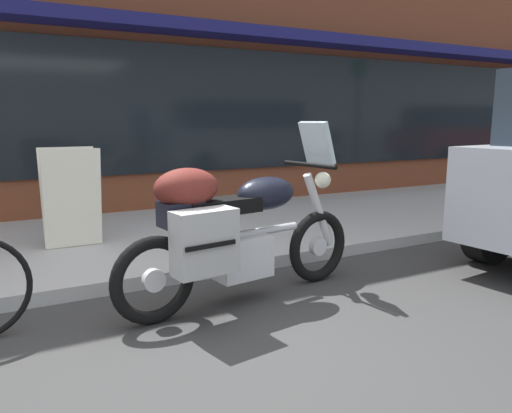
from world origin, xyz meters
TOP-DOWN VIEW (x-y plane):
  - ground_plane at (0.00, 0.00)m, footprint 80.00×80.00m
  - storefront_building at (5.32, 4.29)m, footprint 18.64×0.90m
  - touring_motorcycle at (0.33, 0.49)m, footprint 2.16×0.85m
  - sandwich_board_sign at (-0.56, 2.45)m, footprint 0.55×0.43m

SIDE VIEW (x-z plane):
  - ground_plane at x=0.00m, z-range 0.00..0.00m
  - touring_motorcycle at x=0.33m, z-range -0.10..1.30m
  - sandwich_board_sign at x=-0.56m, z-range 0.13..1.13m
  - storefront_building at x=5.32m, z-range -0.07..6.49m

